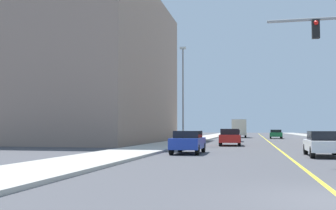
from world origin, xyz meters
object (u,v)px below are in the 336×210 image
(car_red, at_px, (230,137))
(street_lamp, at_px, (183,90))
(car_white, at_px, (324,143))
(car_gray, at_px, (233,135))
(car_blue, at_px, (188,142))
(delivery_truck, at_px, (239,128))
(car_green, at_px, (276,134))

(car_red, bearing_deg, street_lamp, -171.04)
(car_white, bearing_deg, car_gray, 105.69)
(street_lamp, relative_size, car_gray, 2.17)
(car_blue, distance_m, car_white, 7.95)
(car_blue, xyz_separation_m, car_red, (1.94, 12.01, 0.03))
(car_gray, relative_size, car_red, 0.95)
(street_lamp, height_order, car_white, street_lamp)
(car_gray, height_order, car_red, car_red)
(car_gray, distance_m, car_red, 10.95)
(car_blue, relative_size, delivery_truck, 0.55)
(car_gray, distance_m, car_blue, 23.02)
(car_gray, height_order, car_blue, car_blue)
(delivery_truck, bearing_deg, car_red, -91.14)
(street_lamp, distance_m, car_green, 29.27)
(car_green, height_order, car_blue, car_blue)
(street_lamp, distance_m, car_blue, 12.17)
(car_white, xyz_separation_m, car_red, (-5.94, 13.05, 0.04))
(street_lamp, relative_size, car_blue, 2.27)
(car_white, bearing_deg, delivery_truck, 99.01)
(street_lamp, relative_size, car_green, 1.96)
(car_white, bearing_deg, car_green, 91.70)
(street_lamp, bearing_deg, car_blue, -78.46)
(street_lamp, bearing_deg, delivery_truck, 82.82)
(delivery_truck, bearing_deg, car_green, -44.02)
(car_green, xyz_separation_m, car_blue, (-7.60, -38.34, 0.02))
(street_lamp, bearing_deg, car_white, -50.16)
(delivery_truck, bearing_deg, street_lamp, -98.54)
(street_lamp, xyz_separation_m, car_red, (4.22, 0.87, -4.32))
(car_green, bearing_deg, street_lamp, -107.99)
(car_blue, relative_size, car_red, 0.90)
(car_green, relative_size, car_gray, 1.11)
(delivery_truck, bearing_deg, car_blue, -93.75)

